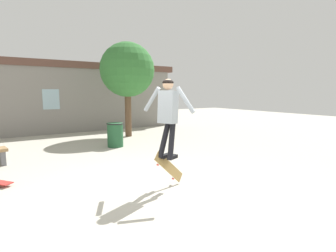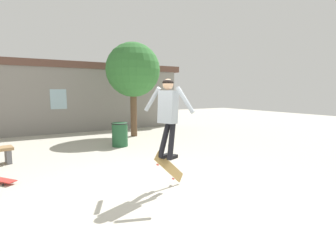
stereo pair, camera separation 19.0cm
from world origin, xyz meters
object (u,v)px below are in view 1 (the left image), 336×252
(tree_right, at_px, (127,70))
(skateboard_flipping, at_px, (169,167))
(trash_bin, at_px, (115,134))
(skater, at_px, (168,111))

(tree_right, bearing_deg, skateboard_flipping, -106.60)
(trash_bin, relative_size, skateboard_flipping, 1.15)
(tree_right, distance_m, skateboard_flipping, 6.78)
(tree_right, xyz_separation_m, trash_bin, (-1.29, -1.78, -2.39))
(tree_right, relative_size, skateboard_flipping, 5.47)
(trash_bin, xyz_separation_m, skater, (-0.58, -4.36, 1.10))
(trash_bin, relative_size, skater, 0.54)
(tree_right, bearing_deg, trash_bin, -126.07)
(tree_right, distance_m, skater, 6.54)
(trash_bin, bearing_deg, tree_right, 53.93)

